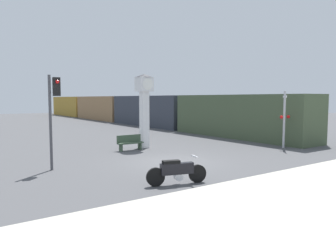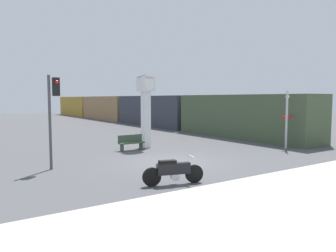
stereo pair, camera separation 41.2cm
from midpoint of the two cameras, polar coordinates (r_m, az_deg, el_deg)
The scene contains 8 objects.
ground_plane at distance 16.12m, azimuth 1.58°, elevation -6.30°, with size 120.00×120.00×0.00m, color #4C4C4F.
sidewalk_strip at distance 11.04m, azimuth 24.97°, elevation -11.71°, with size 36.00×6.00×0.10m.
motorcycle at distance 11.92m, azimuth 1.92°, elevation -7.89°, with size 2.24×0.80×1.01m.
clock_tower at distance 20.62m, azimuth -3.32°, elevation 4.68°, with size 1.06×1.06×4.63m.
freight_train at distance 43.26m, azimuth -6.72°, elevation 2.93°, with size 2.80×53.66×3.40m.
traffic_light at distance 15.02m, azimuth -18.66°, elevation 3.52°, with size 0.50×0.35×4.12m.
railroad_crossing_signal at distance 21.61m, azimuth 20.49°, elevation 1.45°, with size 0.90×0.82×3.57m.
bench at distance 19.81m, azimuth -5.86°, elevation -2.80°, with size 1.60×0.44×0.92m.
Camera 2 is at (-8.92, -13.06, 3.11)m, focal length 35.00 mm.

